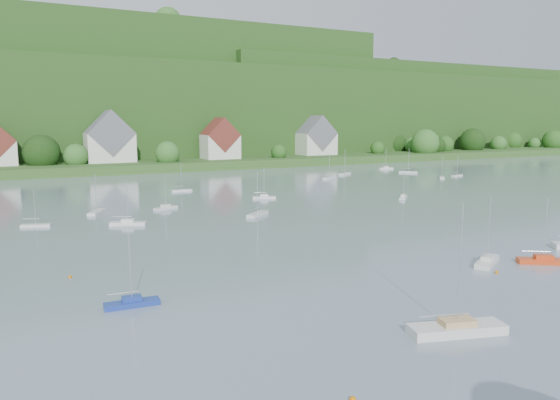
% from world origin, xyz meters
% --- Properties ---
extents(far_shore_strip, '(600.00, 60.00, 3.00)m').
position_xyz_m(far_shore_strip, '(0.00, 200.00, 1.50)').
color(far_shore_strip, '#2C511E').
rests_on(far_shore_strip, ground).
extents(forested_ridge, '(620.00, 181.22, 69.89)m').
position_xyz_m(forested_ridge, '(0.39, 268.57, 22.89)').
color(forested_ridge, '#1B3D13').
rests_on(forested_ridge, ground).
extents(village_building_2, '(16.00, 11.44, 18.00)m').
position_xyz_m(village_building_2, '(5.00, 188.00, 10.27)').
color(village_building_2, silver).
rests_on(village_building_2, far_shore_strip).
extents(village_building_3, '(13.00, 10.40, 15.50)m').
position_xyz_m(village_building_3, '(45.00, 186.00, 9.43)').
color(village_building_3, silver).
rests_on(village_building_3, far_shore_strip).
extents(village_building_4, '(15.00, 10.40, 16.50)m').
position_xyz_m(village_building_4, '(90.00, 190.00, 9.59)').
color(village_building_4, silver).
rests_on(village_building_4, far_shore_strip).
extents(near_sailboat_1, '(5.14, 1.67, 6.85)m').
position_xyz_m(near_sailboat_1, '(-18.30, 45.16, 0.40)').
color(near_sailboat_1, navy).
rests_on(near_sailboat_1, ground).
extents(near_sailboat_2, '(8.30, 4.38, 10.79)m').
position_xyz_m(near_sailboat_2, '(3.82, 26.30, 0.52)').
color(near_sailboat_2, silver).
rests_on(near_sailboat_2, ground).
extents(near_sailboat_3, '(6.28, 4.71, 8.46)m').
position_xyz_m(near_sailboat_3, '(23.14, 40.29, 0.45)').
color(near_sailboat_3, silver).
rests_on(near_sailboat_3, ground).
extents(near_sailboat_5, '(5.89, 4.78, 8.09)m').
position_xyz_m(near_sailboat_5, '(29.50, 37.37, 0.44)').
color(near_sailboat_5, red).
rests_on(near_sailboat_5, ground).
extents(mooring_buoy_2, '(0.41, 0.41, 0.41)m').
position_xyz_m(mooring_buoy_2, '(21.02, 37.03, 0.00)').
color(mooring_buoy_2, '#D77200').
rests_on(mooring_buoy_2, ground).
extents(mooring_buoy_3, '(0.37, 0.37, 0.37)m').
position_xyz_m(mooring_buoy_3, '(-22.41, 57.60, 0.00)').
color(mooring_buoy_3, '#D77200').
rests_on(mooring_buoy_3, ground).
extents(far_sailboat_cluster, '(193.95, 76.79, 8.71)m').
position_xyz_m(far_sailboat_cluster, '(3.77, 117.95, 0.37)').
color(far_sailboat_cluster, silver).
rests_on(far_sailboat_cluster, ground).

